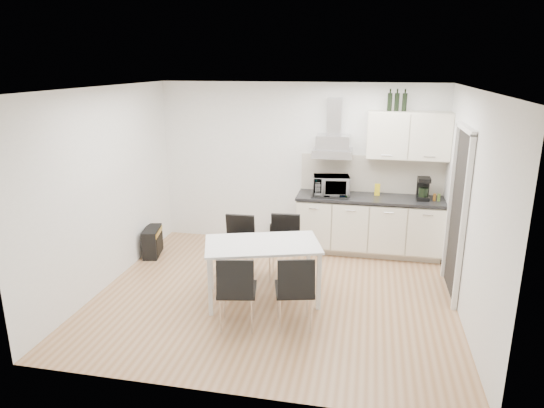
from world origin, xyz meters
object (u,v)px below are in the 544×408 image
at_px(kitchenette, 372,202).
at_px(chair_near_right, 294,290).
at_px(dining_table, 262,249).
at_px(chair_far_left, 237,249).
at_px(floor_speaker, 275,233).
at_px(guitar_amp, 152,242).
at_px(chair_far_right, 284,248).
at_px(chair_near_left, 237,291).

bearing_deg(kitchenette, chair_near_right, -108.61).
distance_m(dining_table, chair_far_left, 0.71).
bearing_deg(floor_speaker, guitar_amp, -161.33).
height_order(chair_far_right, floor_speaker, chair_far_right).
distance_m(chair_far_left, chair_near_left, 1.24).
bearing_deg(chair_far_left, floor_speaker, -99.35).
height_order(dining_table, guitar_amp, dining_table).
bearing_deg(kitchenette, dining_table, -125.16).
bearing_deg(guitar_amp, kitchenette, 0.52).
distance_m(kitchenette, chair_far_right, 1.72).
relative_size(chair_near_left, guitar_amp, 1.59).
xyz_separation_m(chair_near_right, guitar_amp, (-2.49, 1.66, -0.22)).
relative_size(kitchenette, chair_far_right, 2.86).
distance_m(kitchenette, floor_speaker, 1.70).
height_order(kitchenette, chair_far_right, kitchenette).
bearing_deg(chair_near_right, chair_near_left, 178.30).
height_order(chair_far_left, chair_near_left, same).
height_order(chair_far_right, chair_near_right, same).
xyz_separation_m(chair_far_right, chair_near_right, (0.34, -1.22, 0.00)).
relative_size(kitchenette, floor_speaker, 8.60).
xyz_separation_m(kitchenette, chair_near_right, (-0.82, -2.44, -0.39)).
distance_m(chair_far_left, chair_near_right, 1.43).
distance_m(chair_far_left, floor_speaker, 1.58).
xyz_separation_m(kitchenette, floor_speaker, (-1.55, 0.17, -0.68)).
height_order(chair_far_right, chair_near_left, same).
bearing_deg(dining_table, guitar_amp, 133.69).
height_order(chair_near_right, floor_speaker, chair_near_right).
xyz_separation_m(chair_far_left, chair_near_left, (0.33, -1.20, 0.00)).
xyz_separation_m(kitchenette, dining_table, (-1.31, -1.86, -0.16)).
bearing_deg(guitar_amp, floor_speaker, 15.54).
xyz_separation_m(chair_far_left, chair_near_right, (0.95, -1.06, 0.00)).
bearing_deg(chair_far_left, kitchenette, -143.39).
xyz_separation_m(dining_table, chair_far_left, (-0.46, 0.49, -0.23)).
height_order(kitchenette, floor_speaker, kitchenette).
bearing_deg(kitchenette, floor_speaker, 173.92).
bearing_deg(guitar_amp, chair_near_right, -46.44).
relative_size(chair_near_left, chair_near_right, 1.00).
xyz_separation_m(chair_far_left, floor_speaker, (0.22, 1.54, -0.29)).
xyz_separation_m(chair_near_left, guitar_amp, (-1.86, 1.79, -0.22)).
bearing_deg(chair_near_right, guitar_amp, 132.34).
height_order(kitchenette, chair_far_left, kitchenette).
relative_size(kitchenette, guitar_amp, 4.55).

